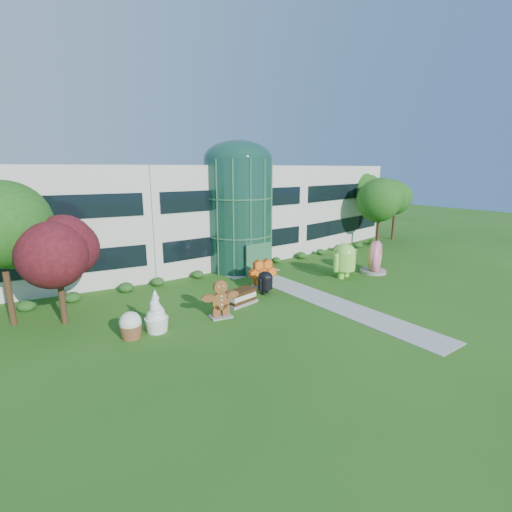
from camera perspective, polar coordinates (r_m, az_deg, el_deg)
ground at (r=26.00m, az=12.27°, el=-7.34°), size 140.00×140.00×0.00m
building at (r=38.89m, az=-7.61°, el=6.75°), size 46.00×15.00×9.30m
atrium at (r=33.74m, az=-2.70°, el=6.28°), size 6.00×6.00×9.80m
walkway at (r=27.27m, az=9.13°, el=-6.17°), size 2.40×20.00×0.04m
tree_red at (r=24.41m, az=-28.04°, el=-2.62°), size 4.00×4.00×6.00m
trees_backdrop at (r=34.67m, az=-3.61°, el=5.29°), size 52.00×8.00×8.40m
android_green at (r=32.01m, az=13.46°, el=-0.25°), size 3.34×2.51×3.45m
android_black at (r=27.28m, az=1.44°, el=-3.82°), size 2.09×1.78×2.01m
donut at (r=34.21m, az=17.71°, el=-0.11°), size 3.11×2.53×2.92m
gingerbread at (r=23.08m, az=-5.48°, el=-6.54°), size 2.79×1.46×2.45m
ice_cream_sandwich at (r=25.40m, az=-2.39°, el=-6.31°), size 2.47×1.55×1.02m
honeycomb at (r=29.04m, az=1.04°, el=-2.78°), size 2.61×1.30×1.96m
froyo at (r=21.81m, az=-15.13°, el=-8.17°), size 1.77×1.77×2.46m
cupcake at (r=21.58m, az=-18.74°, el=-10.02°), size 1.35×1.35×1.51m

